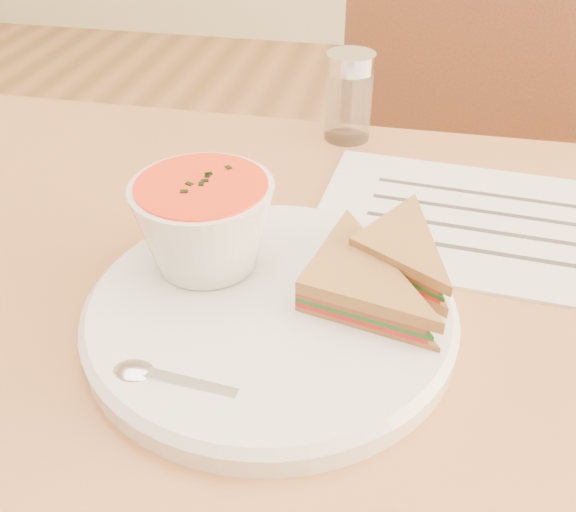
% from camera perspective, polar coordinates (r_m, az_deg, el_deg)
% --- Properties ---
extents(chair_far, '(0.49, 0.49, 0.88)m').
position_cam_1_polar(chair_far, '(1.07, 9.83, -1.87)').
color(chair_far, brown).
rests_on(chair_far, floor).
extents(plate, '(0.30, 0.30, 0.02)m').
position_cam_1_polar(plate, '(0.50, -1.59, -5.07)').
color(plate, white).
rests_on(plate, dining_table).
extents(soup_bowl, '(0.14, 0.14, 0.08)m').
position_cam_1_polar(soup_bowl, '(0.52, -7.39, 2.46)').
color(soup_bowl, white).
rests_on(soup_bowl, plate).
extents(sandwich_half_a, '(0.13, 0.13, 0.03)m').
position_cam_1_polar(sandwich_half_a, '(0.48, 0.63, -3.90)').
color(sandwich_half_a, '#BF8F43').
rests_on(sandwich_half_a, plate).
extents(sandwich_half_b, '(0.13, 0.13, 0.03)m').
position_cam_1_polar(sandwich_half_b, '(0.51, 5.37, 0.29)').
color(sandwich_half_b, '#BF8F43').
rests_on(sandwich_half_b, plate).
extents(spoon, '(0.15, 0.04, 0.01)m').
position_cam_1_polar(spoon, '(0.43, -8.23, -11.35)').
color(spoon, silver).
rests_on(spoon, plate).
extents(paper_menu, '(0.32, 0.24, 0.00)m').
position_cam_1_polar(paper_menu, '(0.65, 16.12, 3.04)').
color(paper_menu, white).
rests_on(paper_menu, dining_table).
extents(condiment_shaker, '(0.07, 0.07, 0.10)m').
position_cam_1_polar(condiment_shaker, '(0.77, 5.41, 13.90)').
color(condiment_shaker, silver).
rests_on(condiment_shaker, dining_table).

